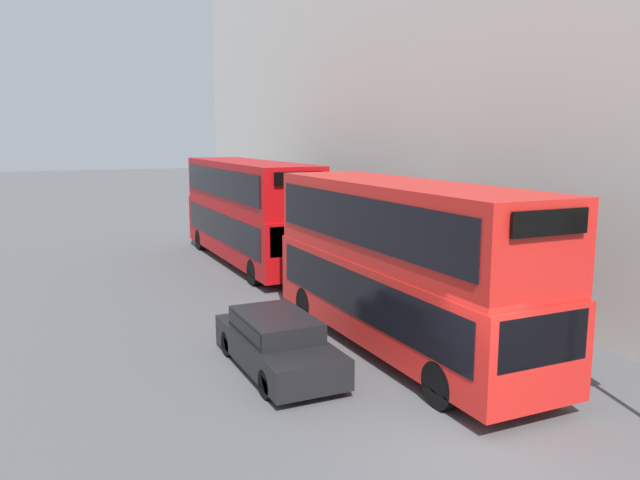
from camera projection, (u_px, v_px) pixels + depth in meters
ground_plane at (468, 445)px, 11.23m from camera, size 200.00×200.00×0.00m
bus_leading at (400, 259)px, 15.91m from camera, size 2.59×10.04×4.37m
bus_second_in_queue at (248, 208)px, 26.97m from camera, size 2.59×11.34×4.44m
car_dark_sedan at (277, 341)px, 14.78m from camera, size 1.76×4.50×1.33m
pedestrian at (300, 237)px, 29.09m from camera, size 0.36×0.36×1.81m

